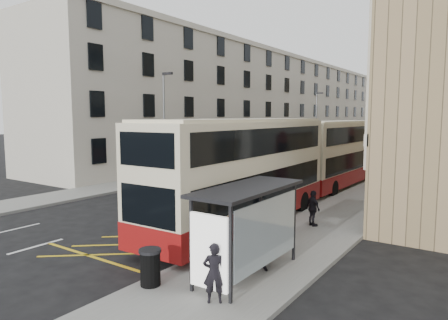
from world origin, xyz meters
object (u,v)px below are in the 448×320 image
Objects in this scene: pedestrian_far at (313,208)px; car_silver at (369,141)px; bus_shelter at (245,213)px; double_decker_front at (243,172)px; street_lamp_far at (317,119)px; pedestrian_near at (214,273)px; car_dark at (377,138)px; white_van at (348,147)px; double_decker_rear at (337,153)px; car_red at (433,142)px; street_lamp_near at (165,120)px; litter_bin at (150,267)px; pedestrian_mid at (261,244)px.

pedestrian_far reaches higher than car_silver.
double_decker_front reaches higher than bus_shelter.
double_decker_front is (11.35, -37.13, -2.18)m from street_lamp_far.
double_decker_front is 7.68× the size of pedestrian_near.
street_lamp_far reaches higher than car_dark.
bus_shelter reaches higher than pedestrian_far.
white_van is at bearing -40.69° from pedestrian_far.
white_van is (-10.57, 38.76, -0.17)m from pedestrian_far.
double_decker_rear reaches higher than bus_shelter.
car_red is at bearing 63.24° from street_lamp_far.
bus_shelter is 0.90× the size of car_red.
pedestrian_far is at bearing 24.53° from double_decker_front.
double_decker_front is at bearing -97.19° from car_dark.
pedestrian_near is at bearing 128.87° from pedestrian_far.
pedestrian_near is at bearing -78.41° from double_decker_rear.
car_silver is (2.41, 47.86, -3.94)m from street_lamp_near.
double_decker_rear is 7.36× the size of pedestrian_near.
pedestrian_far is 40.17m from white_van.
car_silver is at bearing 99.40° from litter_bin.
pedestrian_far is at bearing -123.03° from pedestrian_near.
double_decker_rear is 53.96m from car_dark.
bus_shelter is 1.04× the size of car_dark.
bus_shelter is 0.36× the size of double_decker_rear.
pedestrian_near is 48.41m from white_van.
pedestrian_near is at bearing 82.81° from car_red.
pedestrian_mid is (2.03, 2.77, 0.30)m from litter_bin.
car_red is (-3.26, 64.25, -0.31)m from pedestrian_mid.
bus_shelter is 0.53× the size of street_lamp_near.
pedestrian_mid is at bearing -73.60° from car_silver.
double_decker_rear is 19.67m from litter_bin.
double_decker_front is at bearing -98.41° from white_van.
white_van is 25.38m from car_dark.
bus_shelter is 6.24m from double_decker_front.
car_dark is at bearing -44.50° from pedestrian_far.
litter_bin is 2.14m from pedestrian_near.
litter_bin is at bearing 81.00° from car_red.
double_decker_front is 2.98× the size of car_dark.
car_silver is (2.41, 17.86, -3.94)m from street_lamp_far.
pedestrian_far is at bearing -73.02° from car_silver.
street_lamp_near is 1.69× the size of car_red.
car_dark is (-12.96, 64.03, -0.26)m from pedestrian_far.
double_decker_front is at bearing 122.43° from bus_shelter.
pedestrian_near is at bearing -43.59° from street_lamp_near.
bus_shelter is 0.77× the size of white_van.
street_lamp_far is 27.29m from double_decker_rear.
bus_shelter is at bearing -95.62° from white_van.
litter_bin is (1.35, -19.56, -1.66)m from double_decker_rear.
street_lamp_far is 1.69× the size of car_red.
street_lamp_near is 0.66× the size of double_decker_front.
car_dark is at bearing -38.08° from car_red.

